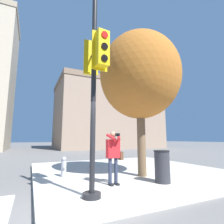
{
  "coord_description": "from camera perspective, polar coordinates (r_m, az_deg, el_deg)",
  "views": [
    {
      "loc": [
        -0.68,
        -3.78,
        1.57
      ],
      "look_at": [
        1.51,
        0.91,
        2.36
      ],
      "focal_mm": 28.0,
      "sensor_mm": 36.0,
      "label": 1
    }
  ],
  "objects": [
    {
      "name": "ground_plane",
      "position": [
        4.15,
        -15.97,
        -30.6
      ],
      "size": [
        160.0,
        160.0,
        0.0
      ],
      "primitive_type": "plane",
      "color": "slate"
    },
    {
      "name": "sidewalk_corner",
      "position": [
        8.52,
        5.08,
        -18.66
      ],
      "size": [
        8.0,
        8.0,
        0.18
      ],
      "color": "#BCB7AD",
      "rests_on": "ground_plane"
    },
    {
      "name": "traffic_signal_pole",
      "position": [
        4.73,
        -5.73,
        12.13
      ],
      "size": [
        0.46,
        1.27,
        5.57
      ],
      "color": "black",
      "rests_on": "sidewalk_corner"
    },
    {
      "name": "person_photographer",
      "position": [
        5.61,
        0.54,
        -13.05
      ],
      "size": [
        0.58,
        0.54,
        1.63
      ],
      "color": "black",
      "rests_on": "sidewalk_corner"
    },
    {
      "name": "street_tree",
      "position": [
        7.39,
        9.05,
        11.65
      ],
      "size": [
        3.25,
        3.25,
        5.75
      ],
      "color": "brown",
      "rests_on": "sidewalk_corner"
    },
    {
      "name": "fire_hydrant",
      "position": [
        7.06,
        -15.49,
        -16.83
      ],
      "size": [
        0.2,
        0.26,
        0.72
      ],
      "color": "#99999E",
      "rests_on": "sidewalk_corner"
    },
    {
      "name": "trash_bin",
      "position": [
        6.12,
        16.06,
        -16.66
      ],
      "size": [
        0.5,
        0.5,
        1.01
      ],
      "color": "#2D2D33",
      "rests_on": "sidewalk_corner"
    },
    {
      "name": "building_right",
      "position": [
        31.63,
        -1.72,
        -1.36
      ],
      "size": [
        17.56,
        11.28,
        11.19
      ],
      "color": "gray",
      "rests_on": "ground_plane"
    }
  ]
}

